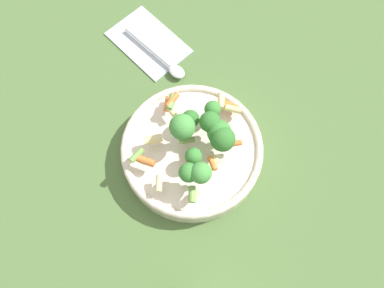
# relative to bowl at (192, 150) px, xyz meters

# --- Properties ---
(ground_plane) EXTENTS (3.00, 3.00, 0.00)m
(ground_plane) POSITION_rel_bowl_xyz_m (0.00, 0.00, -0.02)
(ground_plane) COLOR #4C6B38
(bowl) EXTENTS (0.25, 0.25, 0.05)m
(bowl) POSITION_rel_bowl_xyz_m (0.00, 0.00, 0.00)
(bowl) COLOR beige
(bowl) RESTS_ON ground_plane
(pasta_salad) EXTENTS (0.21, 0.16, 0.08)m
(pasta_salad) POSITION_rel_bowl_xyz_m (0.01, -0.01, 0.06)
(pasta_salad) COLOR #8CB766
(pasta_salad) RESTS_ON bowl
(napkin) EXTENTS (0.14, 0.18, 0.01)m
(napkin) POSITION_rel_bowl_xyz_m (0.16, 0.21, -0.02)
(napkin) COLOR #B2BCC6
(napkin) RESTS_ON ground_plane
(spoon) EXTENTS (0.05, 0.16, 0.01)m
(spoon) POSITION_rel_bowl_xyz_m (0.13, 0.15, -0.01)
(spoon) COLOR silver
(spoon) RESTS_ON napkin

